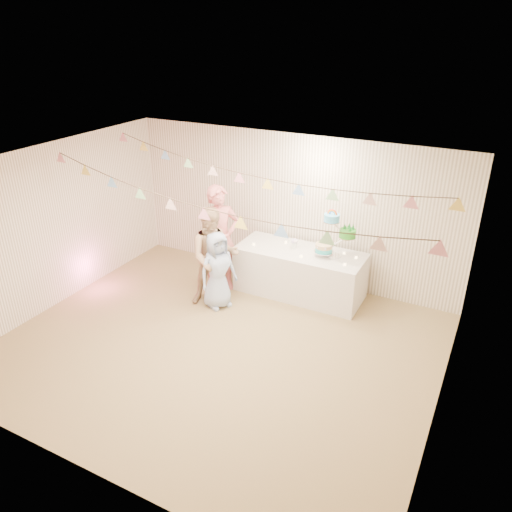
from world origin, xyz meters
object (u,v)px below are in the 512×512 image
at_px(table, 300,272).
at_px(person_adult_a, 220,239).
at_px(person_adult_b, 214,257).
at_px(person_child, 218,270).
at_px(cake_stand, 335,238).

xyz_separation_m(table, person_adult_a, (-1.28, -0.46, 0.53)).
bearing_deg(person_adult_b, table, 1.20).
xyz_separation_m(table, person_child, (-1.01, -0.98, 0.25)).
bearing_deg(table, cake_stand, 5.19).
bearing_deg(person_adult_a, person_adult_b, -116.55).
height_order(table, person_child, person_child).
relative_size(person_adult_a, person_adult_b, 1.13).
height_order(cake_stand, person_adult_a, person_adult_a).
bearing_deg(table, person_adult_a, -160.38).
height_order(cake_stand, person_child, cake_stand).
relative_size(table, cake_stand, 2.86).
distance_m(cake_stand, person_adult_a, 1.91).
xyz_separation_m(cake_stand, person_adult_b, (-1.68, -0.94, -0.30)).
xyz_separation_m(cake_stand, person_adult_a, (-1.83, -0.51, -0.19)).
bearing_deg(person_adult_b, person_adult_a, 72.27).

